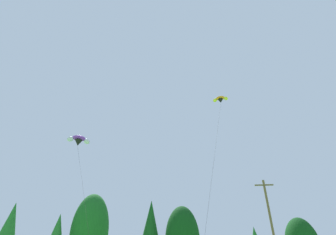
{
  "coord_description": "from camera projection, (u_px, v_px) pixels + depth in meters",
  "views": [
    {
      "loc": [
        3.49,
        -0.64,
        2.21
      ],
      "look_at": [
        1.86,
        20.07,
        15.19
      ],
      "focal_mm": 28.59,
      "sensor_mm": 36.0,
      "label": 1
    }
  ],
  "objects": [
    {
      "name": "utility_pole",
      "position": [
        274.0,
        235.0,
        29.13
      ],
      "size": [
        2.2,
        0.26,
        12.93
      ],
      "color": "brown",
      "rests_on": "ground_plane"
    },
    {
      "name": "parafoil_kite_mid_orange",
      "position": [
        220.0,
        100.0,
        39.59
      ],
      "size": [
        6.22,
        14.58,
        24.84
      ],
      "color": "orange"
    },
    {
      "name": "parafoil_kite_high_purple",
      "position": [
        79.0,
        141.0,
        37.23
      ],
      "size": [
        11.04,
        15.07,
        18.42
      ],
      "color": "purple"
    },
    {
      "name": "treeline_tree_e",
      "position": [
        89.0,
        232.0,
        42.24
      ],
      "size": [
        5.9,
        5.9,
        15.19
      ],
      "color": "#472D19",
      "rests_on": "ground_plane"
    },
    {
      "name": "treeline_tree_f",
      "position": [
        150.0,
        234.0,
        42.48
      ],
      "size": [
        4.74,
        4.74,
        14.27
      ],
      "color": "#472D19",
      "rests_on": "ground_plane"
    }
  ]
}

